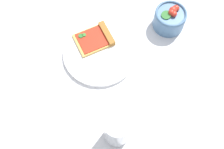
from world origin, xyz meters
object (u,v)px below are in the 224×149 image
(plate, at_px, (100,53))
(soda_glass, at_px, (117,130))
(pizza_slice_main, at_px, (97,38))
(salad_bowl, at_px, (170,18))
(paper_napkin, at_px, (56,112))

(plate, height_order, soda_glass, soda_glass)
(plate, distance_m, pizza_slice_main, 0.05)
(plate, xyz_separation_m, salad_bowl, (-0.23, 0.13, 0.03))
(salad_bowl, xyz_separation_m, paper_napkin, (0.47, -0.13, -0.04))
(pizza_slice_main, xyz_separation_m, salad_bowl, (-0.19, 0.17, 0.02))
(salad_bowl, relative_size, soda_glass, 0.83)
(soda_glass, bearing_deg, pizza_slice_main, -135.14)
(pizza_slice_main, height_order, soda_glass, soda_glass)
(paper_napkin, bearing_deg, soda_glass, 102.22)
(pizza_slice_main, bearing_deg, paper_napkin, 8.20)
(soda_glass, distance_m, paper_napkin, 0.20)
(soda_glass, relative_size, paper_napkin, 1.01)
(soda_glass, bearing_deg, salad_bowl, -171.88)
(plate, bearing_deg, paper_napkin, 0.62)
(paper_napkin, bearing_deg, salad_bowl, 164.24)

